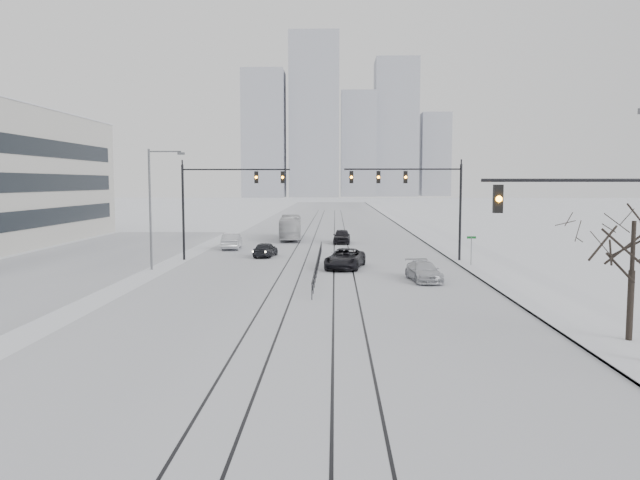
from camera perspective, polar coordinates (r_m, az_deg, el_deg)
The scene contains 20 objects.
ground at distance 17.39m, azimuth -3.04°, elevation -16.75°, with size 500.00×500.00×0.00m, color silver.
road at distance 76.36m, azimuth 0.42°, elevation 0.39°, with size 22.00×260.00×0.02m, color silver.
sidewalk_east at distance 77.32m, azimuth 10.48°, elevation 0.42°, with size 5.00×260.00×0.16m, color white.
curb at distance 76.97m, azimuth 8.68°, elevation 0.41°, with size 0.10×260.00×0.12m, color gray.
parking_strip at distance 55.71m, azimuth -21.09°, elevation -1.78°, with size 14.00×60.00×0.03m, color silver.
tram_rails at distance 56.46m, azimuth 0.08°, elevation -1.33°, with size 5.30×180.00×0.01m.
skyline at distance 290.72m, azimuth 2.15°, elevation 10.04°, with size 96.00×48.00×72.00m.
traffic_mast_near at distance 24.11m, azimuth 24.62°, elevation 0.14°, with size 6.10×0.37×7.00m.
traffic_mast_ne at distance 51.53m, azimuth 9.08°, elevation 4.37°, with size 9.60×0.37×8.00m.
traffic_mast_nw at distance 52.99m, azimuth -9.29°, elevation 4.19°, with size 9.10×0.37×8.00m.
street_light_west at distance 48.02m, azimuth -14.94°, elevation 3.54°, with size 2.73×0.25×9.00m.
bare_tree at distance 27.84m, azimuth 26.75°, elevation 0.53°, with size 4.40×4.40×6.10m.
median_fence at distance 46.48m, azimuth -0.20°, elevation -2.13°, with size 0.06×24.00×1.00m.
street_sign at distance 49.46m, azimuth 13.67°, elevation -0.57°, with size 0.70×0.06×2.40m.
sedan_sb_inner at distance 54.80m, azimuth -5.01°, elevation -0.88°, with size 1.55×3.85×1.31m, color black.
sedan_sb_outer at distance 61.62m, azimuth -8.07°, elevation -0.13°, with size 1.61×4.62×1.52m, color silver.
sedan_nb_front at distance 47.32m, azimuth 2.31°, elevation -1.73°, with size 2.47×5.36×1.49m, color black.
sedan_nb_right at distance 41.79m, azimuth 9.46°, elevation -2.88°, with size 1.80×4.43×1.28m, color silver.
sedan_nb_far at distance 66.81m, azimuth 2.00°, elevation 0.33°, with size 1.78×4.43×1.51m, color black.
box_truck at distance 71.22m, azimuth -2.72°, elevation 1.13°, with size 2.29×9.79×2.73m, color #BCBEC1.
Camera 1 is at (1.27, -16.07, 6.52)m, focal length 35.00 mm.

